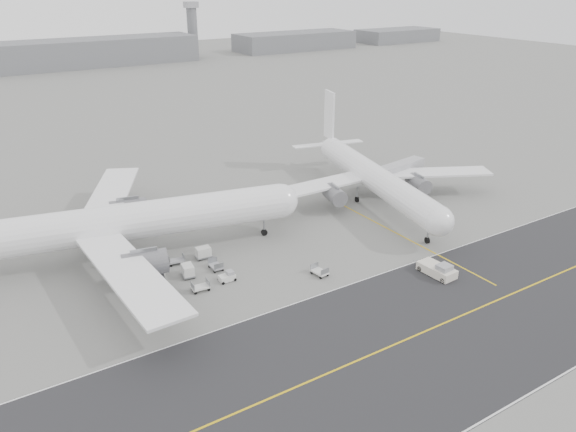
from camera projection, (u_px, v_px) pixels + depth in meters
ground at (288, 297)px, 86.52m from camera, size 700.00×700.00×0.00m
taxiway at (391, 346)px, 75.02m from camera, size 220.00×59.00×0.03m
horizon_buildings at (78, 67)px, 303.04m from camera, size 520.00×28.00×28.00m
control_tower at (192, 28)px, 334.85m from camera, size 7.00×7.00×31.25m
airliner_a at (117, 224)px, 95.72m from camera, size 65.91×64.57×22.99m
airliner_b at (373, 176)px, 121.10m from camera, size 54.65×55.87×19.57m
pushback_tug at (438, 270)px, 92.38m from camera, size 3.43×8.44×2.40m
jet_bridge at (397, 171)px, 127.33m from camera, size 17.83×6.03×6.65m
gse_cluster at (187, 277)px, 92.26m from camera, size 20.09×19.50×2.16m
stray_dolly at (319, 275)px, 92.78m from camera, size 2.12×3.07×1.76m
ground_crew_a at (443, 268)px, 93.06m from camera, size 0.69×0.53×1.69m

